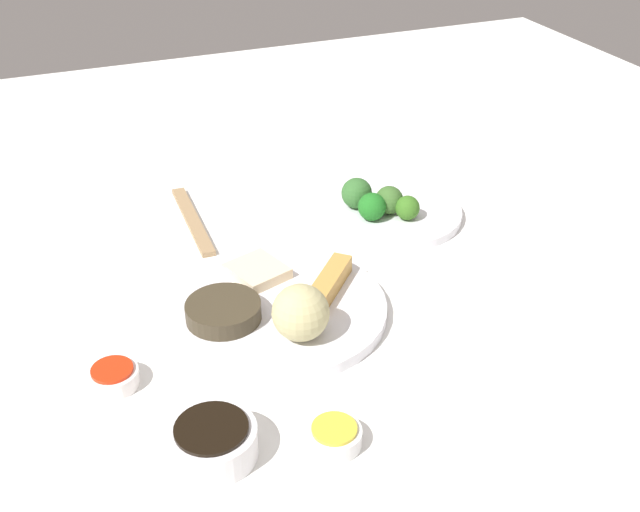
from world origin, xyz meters
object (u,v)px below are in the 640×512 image
(main_plate, at_px, (278,309))
(broccoli_plate, at_px, (389,212))
(soy_sauce_bowl, at_px, (213,442))
(sauce_ramekin_sweet_and_sour, at_px, (113,378))
(sauce_ramekin_hot_mustard, at_px, (334,437))
(chopsticks_pair, at_px, (193,220))

(main_plate, relative_size, broccoli_plate, 1.22)
(soy_sauce_bowl, bearing_deg, main_plate, 55.20)
(sauce_ramekin_sweet_and_sour, xyz_separation_m, sauce_ramekin_hot_mustard, (0.20, -0.18, 0.00))
(soy_sauce_bowl, bearing_deg, sauce_ramekin_sweet_and_sour, 117.54)
(main_plate, distance_m, sauce_ramekin_sweet_and_sour, 0.22)
(sauce_ramekin_sweet_and_sour, relative_size, chopsticks_pair, 0.27)
(main_plate, relative_size, sauce_ramekin_sweet_and_sour, 4.82)
(broccoli_plate, xyz_separation_m, sauce_ramekin_sweet_and_sour, (-0.46, -0.24, 0.00))
(sauce_ramekin_hot_mustard, relative_size, chopsticks_pair, 0.27)
(soy_sauce_bowl, bearing_deg, chopsticks_pair, 78.41)
(main_plate, relative_size, sauce_ramekin_hot_mustard, 4.82)
(broccoli_plate, relative_size, chopsticks_pair, 1.06)
(main_plate, height_order, sauce_ramekin_sweet_and_sour, sauce_ramekin_sweet_and_sour)
(broccoli_plate, bearing_deg, sauce_ramekin_sweet_and_sour, -152.81)
(main_plate, height_order, soy_sauce_bowl, soy_sauce_bowl)
(main_plate, bearing_deg, sauce_ramekin_hot_mustard, -95.32)
(broccoli_plate, xyz_separation_m, sauce_ramekin_hot_mustard, (-0.27, -0.42, 0.00))
(soy_sauce_bowl, relative_size, chopsticks_pair, 0.43)
(main_plate, distance_m, sauce_ramekin_hot_mustard, 0.24)
(broccoli_plate, bearing_deg, sauce_ramekin_hot_mustard, -122.84)
(broccoli_plate, height_order, sauce_ramekin_sweet_and_sour, sauce_ramekin_sweet_and_sour)
(sauce_ramekin_sweet_and_sour, bearing_deg, chopsticks_pair, 62.38)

